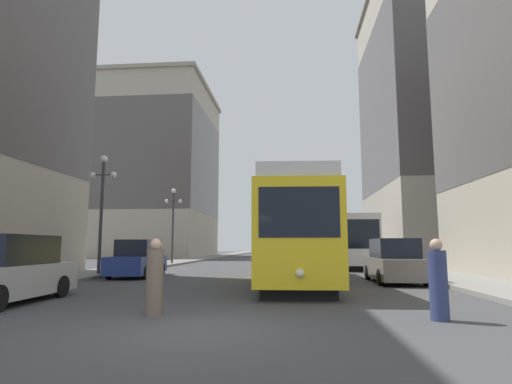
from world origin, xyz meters
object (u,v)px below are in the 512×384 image
at_px(parked_car_left_mid, 138,260).
at_px(parked_car_right_far, 394,262).
at_px(lamp_post_left_far, 173,214).
at_px(lamp_post_left_near, 102,196).
at_px(parked_car_left_near, 4,271).
at_px(transit_bus, 347,240).
at_px(pedestrian_crossing_near, 155,279).
at_px(pedestrian_crossing_far, 438,282).
at_px(streetcar, 291,232).

height_order(parked_car_left_mid, parked_car_right_far, same).
height_order(parked_car_left_mid, lamp_post_left_far, lamp_post_left_far).
bearing_deg(lamp_post_left_near, parked_car_left_near, -78.43).
distance_m(transit_bus, pedestrian_crossing_near, 22.27).
xyz_separation_m(parked_car_left_near, pedestrian_crossing_far, (10.70, -1.50, -0.06)).
xyz_separation_m(streetcar, lamp_post_left_near, (-9.53, 2.06, 1.94)).
xyz_separation_m(parked_car_left_mid, lamp_post_left_far, (-1.90, 12.12, 3.19)).
bearing_deg(pedestrian_crossing_far, lamp_post_left_far, -169.96).
bearing_deg(parked_car_right_far, transit_bus, -88.01).
distance_m(transit_bus, lamp_post_left_near, 17.15).
bearing_deg(parked_car_left_mid, parked_car_left_near, -92.95).
bearing_deg(lamp_post_left_far, pedestrian_crossing_far, -61.42).
height_order(streetcar, parked_car_left_near, streetcar).
relative_size(parked_car_right_far, pedestrian_crossing_far, 2.71).
relative_size(parked_car_left_mid, lamp_post_left_far, 0.77).
distance_m(parked_car_left_mid, lamp_post_left_far, 12.68).
bearing_deg(pedestrian_crossing_near, parked_car_left_near, 38.29).
bearing_deg(transit_bus, parked_car_left_mid, -138.91).
bearing_deg(transit_bus, parked_car_right_far, -88.69).
xyz_separation_m(parked_car_left_mid, parked_car_right_far, (11.91, -2.20, -0.00)).
height_order(streetcar, transit_bus, streetcar).
bearing_deg(lamp_post_left_far, streetcar, -56.53).
xyz_separation_m(parked_car_left_mid, pedestrian_crossing_near, (4.63, -10.94, -0.06)).
distance_m(parked_car_left_mid, lamp_post_left_near, 3.72).
bearing_deg(lamp_post_left_far, parked_car_left_near, -84.98).
height_order(transit_bus, pedestrian_crossing_far, transit_bus).
height_order(parked_car_left_near, pedestrian_crossing_near, parked_car_left_near).
height_order(parked_car_left_near, lamp_post_left_near, lamp_post_left_near).
relative_size(transit_bus, pedestrian_crossing_near, 6.84).
bearing_deg(transit_bus, pedestrian_crossing_far, -92.62).
height_order(transit_bus, lamp_post_left_far, lamp_post_left_far).
bearing_deg(streetcar, pedestrian_crossing_near, -111.32).
height_order(streetcar, lamp_post_left_near, lamp_post_left_near).
xyz_separation_m(streetcar, pedestrian_crossing_near, (-3.00, -8.65, -1.31)).
height_order(pedestrian_crossing_near, lamp_post_left_far, lamp_post_left_far).
relative_size(streetcar, parked_car_left_mid, 2.86).
height_order(parked_car_left_near, pedestrian_crossing_far, parked_car_left_near).
distance_m(parked_car_right_far, lamp_post_left_near, 14.31).
bearing_deg(parked_car_left_mid, streetcar, -19.69).
distance_m(parked_car_left_near, pedestrian_crossing_near, 4.85).
distance_m(transit_bus, parked_car_left_mid, 15.45).
bearing_deg(parked_car_right_far, pedestrian_crossing_near, 50.60).
xyz_separation_m(pedestrian_crossing_far, lamp_post_left_far, (-12.60, 23.14, 3.26)).
xyz_separation_m(parked_car_left_near, parked_car_right_far, (11.91, 7.31, -0.00)).
xyz_separation_m(streetcar, parked_car_right_far, (4.28, 0.10, -1.26)).
relative_size(streetcar, pedestrian_crossing_near, 7.82).
height_order(pedestrian_crossing_far, lamp_post_left_near, lamp_post_left_near).
relative_size(parked_car_right_far, lamp_post_left_far, 0.76).
bearing_deg(transit_bus, streetcar, -107.76).
bearing_deg(lamp_post_left_near, parked_car_left_mid, 7.02).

